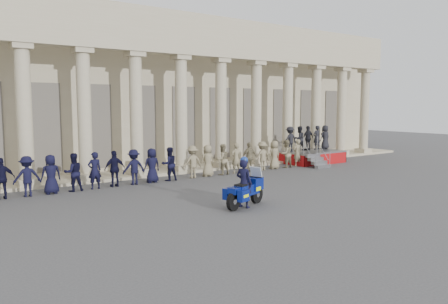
{
  "coord_description": "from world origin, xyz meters",
  "views": [
    {
      "loc": [
        -10.39,
        -12.49,
        3.65
      ],
      "look_at": [
        0.69,
        3.16,
        1.6
      ],
      "focal_mm": 35.0,
      "sensor_mm": 36.0,
      "label": 1
    }
  ],
  "objects": [
    {
      "name": "ground",
      "position": [
        0.0,
        0.0,
        0.0
      ],
      "size": [
        90.0,
        90.0,
        0.0
      ],
      "primitive_type": "plane",
      "color": "#3D3D40",
      "rests_on": "ground"
    },
    {
      "name": "building",
      "position": [
        -0.0,
        14.74,
        4.52
      ],
      "size": [
        40.0,
        12.5,
        9.0
      ],
      "color": "tan",
      "rests_on": "ground"
    },
    {
      "name": "officer_rank",
      "position": [
        -2.5,
        6.18,
        0.82
      ],
      "size": [
        22.1,
        0.62,
        1.64
      ],
      "color": "black",
      "rests_on": "ground"
    },
    {
      "name": "reviewing_stand",
      "position": [
        10.0,
        7.07,
        1.24
      ],
      "size": [
        4.09,
        3.77,
        2.34
      ],
      "color": "gray",
      "rests_on": "ground"
    },
    {
      "name": "motorcycle",
      "position": [
        -0.79,
        -0.3,
        0.6
      ],
      "size": [
        2.1,
        1.17,
        1.39
      ],
      "rotation": [
        0.0,
        0.0,
        0.31
      ],
      "color": "black",
      "rests_on": "ground"
    },
    {
      "name": "rider",
      "position": [
        -0.91,
        -0.34,
        0.92
      ],
      "size": [
        0.6,
        0.74,
        1.85
      ],
      "rotation": [
        0.0,
        0.0,
        1.88
      ],
      "color": "black",
      "rests_on": "ground"
    }
  ]
}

